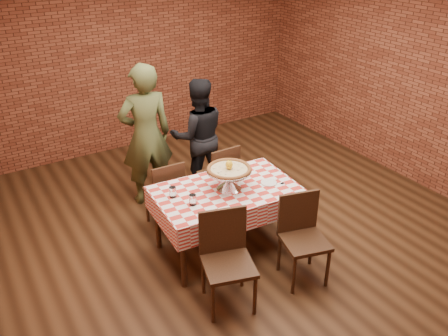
{
  "coord_description": "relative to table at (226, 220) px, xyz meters",
  "views": [
    {
      "loc": [
        -2.53,
        -3.73,
        3.22
      ],
      "look_at": [
        -0.27,
        -0.04,
        0.95
      ],
      "focal_mm": 37.57,
      "sensor_mm": 36.0,
      "label": 1
    }
  ],
  "objects": [
    {
      "name": "table",
      "position": [
        0.0,
        0.0,
        0.0
      ],
      "size": [
        1.52,
        0.97,
        0.75
      ],
      "primitive_type": "cube",
      "rotation": [
        0.0,
        0.0,
        -0.07
      ],
      "color": "#412514",
      "rests_on": "ground"
    },
    {
      "name": "diner_black",
      "position": [
        0.42,
        1.35,
        0.39
      ],
      "size": [
        0.87,
        0.76,
        1.53
      ],
      "primitive_type": "imported",
      "rotation": [
        0.0,
        0.0,
        2.86
      ],
      "color": "black",
      "rests_on": "ground"
    },
    {
      "name": "chair_far_left",
      "position": [
        -0.36,
        0.77,
        0.06
      ],
      "size": [
        0.4,
        0.4,
        0.87
      ],
      "primitive_type": null,
      "rotation": [
        0.0,
        0.0,
        3.11
      ],
      "color": "#412514",
      "rests_on": "ground"
    },
    {
      "name": "pizza_stand",
      "position": [
        0.04,
        0.0,
        0.49
      ],
      "size": [
        0.55,
        0.55,
        0.21
      ],
      "primitive_type": null,
      "rotation": [
        0.0,
        0.0,
        -0.17
      ],
      "color": "silver",
      "rests_on": "tablecloth"
    },
    {
      "name": "pizza",
      "position": [
        0.04,
        0.0,
        0.6
      ],
      "size": [
        0.53,
        0.53,
        0.03
      ],
      "primitive_type": "cylinder",
      "rotation": [
        0.0,
        0.0,
        -0.17
      ],
      "color": "beige",
      "rests_on": "pizza_stand"
    },
    {
      "name": "diner_olive",
      "position": [
        -0.28,
        1.41,
        0.53
      ],
      "size": [
        0.7,
        0.5,
        1.81
      ],
      "primitive_type": "imported",
      "rotation": [
        0.0,
        0.0,
        3.04
      ],
      "color": "#484F29",
      "rests_on": "ground"
    },
    {
      "name": "chair_near_left",
      "position": [
        -0.43,
        -0.74,
        0.09
      ],
      "size": [
        0.56,
        0.56,
        0.93
      ],
      "primitive_type": null,
      "rotation": [
        0.0,
        0.0,
        -0.28
      ],
      "color": "#412514",
      "rests_on": "ground"
    },
    {
      "name": "water_glass_right",
      "position": [
        -0.54,
        0.15,
        0.44
      ],
      "size": [
        0.08,
        0.08,
        0.11
      ],
      "primitive_type": "cylinder",
      "rotation": [
        0.0,
        0.0,
        -0.07
      ],
      "color": "white",
      "rests_on": "tablecloth"
    },
    {
      "name": "chair_far_right",
      "position": [
        0.38,
        0.79,
        0.06
      ],
      "size": [
        0.41,
        0.41,
        0.88
      ],
      "primitive_type": null,
      "rotation": [
        0.0,
        0.0,
        3.17
      ],
      "color": "#412514",
      "rests_on": "ground"
    },
    {
      "name": "side_plate",
      "position": [
        0.46,
        -0.13,
        0.39
      ],
      "size": [
        0.18,
        0.18,
        0.01
      ],
      "primitive_type": "cylinder",
      "rotation": [
        0.0,
        0.0,
        -0.07
      ],
      "color": "white",
      "rests_on": "tablecloth"
    },
    {
      "name": "lemon",
      "position": [
        0.04,
        0.0,
        0.66
      ],
      "size": [
        0.09,
        0.09,
        0.1
      ],
      "primitive_type": "ellipsoid",
      "rotation": [
        0.0,
        0.0,
        -0.17
      ],
      "color": "yellow",
      "rests_on": "pizza"
    },
    {
      "name": "ground",
      "position": [
        0.32,
        0.14,
        -0.38
      ],
      "size": [
        6.0,
        6.0,
        0.0
      ],
      "primitive_type": "plane",
      "color": "black",
      "rests_on": "ground"
    },
    {
      "name": "back_wall",
      "position": [
        0.32,
        3.14,
        1.08
      ],
      "size": [
        5.5,
        0.0,
        5.5
      ],
      "primitive_type": "plane",
      "rotation": [
        1.57,
        0.0,
        0.0
      ],
      "color": "brown",
      "rests_on": "ground"
    },
    {
      "name": "sweetener_packet_a",
      "position": [
        0.57,
        -0.22,
        0.39
      ],
      "size": [
        0.06,
        0.05,
        0.0
      ],
      "primitive_type": "cube",
      "rotation": [
        0.0,
        0.0,
        0.39
      ],
      "color": "white",
      "rests_on": "tablecloth"
    },
    {
      "name": "chair_near_right",
      "position": [
        0.4,
        -0.83,
        0.08
      ],
      "size": [
        0.51,
        0.51,
        0.9
      ],
      "primitive_type": null,
      "rotation": [
        0.0,
        0.0,
        -0.25
      ],
      "color": "#412514",
      "rests_on": "ground"
    },
    {
      "name": "condiment_caddy",
      "position": [
        0.09,
        0.33,
        0.45
      ],
      "size": [
        0.11,
        0.1,
        0.13
      ],
      "primitive_type": "cube",
      "rotation": [
        0.0,
        0.0,
        -0.28
      ],
      "color": "silver",
      "rests_on": "tablecloth"
    },
    {
      "name": "sweetener_packet_b",
      "position": [
        0.57,
        -0.22,
        0.39
      ],
      "size": [
        0.06,
        0.05,
        0.0
      ],
      "primitive_type": "cube",
      "rotation": [
        0.0,
        0.0,
        -0.24
      ],
      "color": "white",
      "rests_on": "tablecloth"
    },
    {
      "name": "water_glass_left",
      "position": [
        -0.44,
        -0.09,
        0.44
      ],
      "size": [
        0.08,
        0.08,
        0.11
      ],
      "primitive_type": "cylinder",
      "rotation": [
        0.0,
        0.0,
        -0.07
      ],
      "color": "white",
      "rests_on": "tablecloth"
    },
    {
      "name": "tablecloth",
      "position": [
        0.0,
        0.0,
        0.26
      ],
      "size": [
        1.55,
        1.01,
        0.25
      ],
      "primitive_type": null,
      "rotation": [
        0.0,
        0.0,
        -0.07
      ],
      "color": "red",
      "rests_on": "table"
    }
  ]
}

